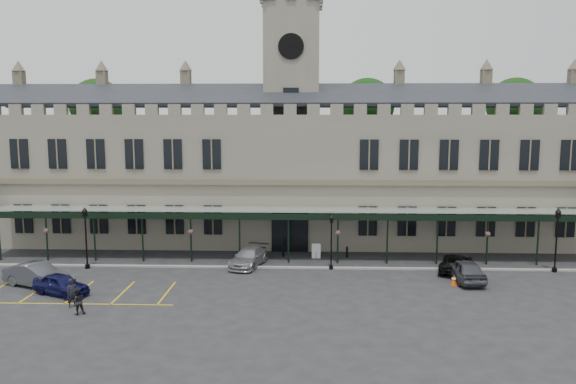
{
  "coord_description": "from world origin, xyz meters",
  "views": [
    {
      "loc": [
        1.54,
        -37.42,
        11.99
      ],
      "look_at": [
        0.0,
        6.0,
        6.0
      ],
      "focal_mm": 35.0,
      "sensor_mm": 36.0,
      "label": 1
    }
  ],
  "objects_px": {
    "person_b": "(78,301)",
    "car_taxi": "(249,257)",
    "sign_board": "(316,251)",
    "clock_tower": "(292,103)",
    "traffic_cone": "(454,280)",
    "lamp_post_mid": "(331,237)",
    "car_left_b": "(37,275)",
    "car_van": "(456,263)",
    "car_right_a": "(465,270)",
    "lamp_post_right": "(557,234)",
    "car_left_a": "(61,284)",
    "station_building": "(292,173)",
    "lamp_post_left": "(86,232)",
    "person_a": "(72,293)"
  },
  "relations": [
    {
      "from": "clock_tower",
      "to": "traffic_cone",
      "type": "bearing_deg",
      "value": -50.53
    },
    {
      "from": "lamp_post_right",
      "to": "person_b",
      "type": "distance_m",
      "value": 34.54
    },
    {
      "from": "sign_board",
      "to": "lamp_post_left",
      "type": "bearing_deg",
      "value": -169.34
    },
    {
      "from": "clock_tower",
      "to": "car_right_a",
      "type": "distance_m",
      "value": 22.38
    },
    {
      "from": "sign_board",
      "to": "person_b",
      "type": "bearing_deg",
      "value": -137.47
    },
    {
      "from": "clock_tower",
      "to": "car_left_b",
      "type": "xyz_separation_m",
      "value": [
        -17.5,
        -15.79,
        -12.29
      ]
    },
    {
      "from": "person_b",
      "to": "car_taxi",
      "type": "bearing_deg",
      "value": -152.36
    },
    {
      "from": "car_left_a",
      "to": "car_taxi",
      "type": "distance_m",
      "value": 14.09
    },
    {
      "from": "lamp_post_right",
      "to": "car_right_a",
      "type": "xyz_separation_m",
      "value": [
        -7.56,
        -2.63,
        -2.14
      ]
    },
    {
      "from": "traffic_cone",
      "to": "car_right_a",
      "type": "height_order",
      "value": "car_right_a"
    },
    {
      "from": "clock_tower",
      "to": "person_b",
      "type": "xyz_separation_m",
      "value": [
        -12.3,
        -21.25,
        -12.29
      ]
    },
    {
      "from": "lamp_post_right",
      "to": "person_b",
      "type": "height_order",
      "value": "lamp_post_right"
    },
    {
      "from": "lamp_post_right",
      "to": "car_left_b",
      "type": "relative_size",
      "value": 1.0
    },
    {
      "from": "car_left_b",
      "to": "person_a",
      "type": "height_order",
      "value": "person_a"
    },
    {
      "from": "clock_tower",
      "to": "car_left_b",
      "type": "bearing_deg",
      "value": -137.95
    },
    {
      "from": "lamp_post_left",
      "to": "person_a",
      "type": "distance_m",
      "value": 9.47
    },
    {
      "from": "lamp_post_mid",
      "to": "lamp_post_right",
      "type": "relative_size",
      "value": 0.87
    },
    {
      "from": "sign_board",
      "to": "car_left_b",
      "type": "relative_size",
      "value": 0.25
    },
    {
      "from": "lamp_post_mid",
      "to": "car_right_a",
      "type": "height_order",
      "value": "lamp_post_mid"
    },
    {
      "from": "traffic_cone",
      "to": "car_taxi",
      "type": "height_order",
      "value": "car_taxi"
    },
    {
      "from": "lamp_post_mid",
      "to": "person_b",
      "type": "distance_m",
      "value": 19.04
    },
    {
      "from": "car_left_a",
      "to": "person_b",
      "type": "height_order",
      "value": "person_b"
    },
    {
      "from": "station_building",
      "to": "traffic_cone",
      "type": "height_order",
      "value": "station_building"
    },
    {
      "from": "sign_board",
      "to": "lamp_post_mid",
      "type": "bearing_deg",
      "value": -72.24
    },
    {
      "from": "lamp_post_mid",
      "to": "car_right_a",
      "type": "relative_size",
      "value": 0.91
    },
    {
      "from": "car_taxi",
      "to": "person_a",
      "type": "bearing_deg",
      "value": -119.93
    },
    {
      "from": "car_van",
      "to": "traffic_cone",
      "type": "bearing_deg",
      "value": 92.92
    },
    {
      "from": "car_taxi",
      "to": "clock_tower",
      "type": "bearing_deg",
      "value": 87.53
    },
    {
      "from": "traffic_cone",
      "to": "person_a",
      "type": "height_order",
      "value": "person_a"
    },
    {
      "from": "car_left_a",
      "to": "car_van",
      "type": "height_order",
      "value": "car_left_a"
    },
    {
      "from": "car_left_a",
      "to": "car_right_a",
      "type": "xyz_separation_m",
      "value": [
        28.0,
        4.11,
        0.11
      ]
    },
    {
      "from": "clock_tower",
      "to": "car_left_a",
      "type": "distance_m",
      "value": 26.21
    },
    {
      "from": "car_right_a",
      "to": "car_left_a",
      "type": "bearing_deg",
      "value": 5.34
    },
    {
      "from": "sign_board",
      "to": "person_b",
      "type": "height_order",
      "value": "person_b"
    },
    {
      "from": "clock_tower",
      "to": "person_b",
      "type": "height_order",
      "value": "clock_tower"
    },
    {
      "from": "station_building",
      "to": "traffic_cone",
      "type": "bearing_deg",
      "value": -50.37
    },
    {
      "from": "car_left_b",
      "to": "lamp_post_right",
      "type": "bearing_deg",
      "value": -60.19
    },
    {
      "from": "station_building",
      "to": "person_a",
      "type": "height_order",
      "value": "station_building"
    },
    {
      "from": "car_taxi",
      "to": "car_right_a",
      "type": "height_order",
      "value": "car_right_a"
    },
    {
      "from": "car_right_a",
      "to": "lamp_post_right",
      "type": "bearing_deg",
      "value": -163.84
    },
    {
      "from": "lamp_post_right",
      "to": "sign_board",
      "type": "xyz_separation_m",
      "value": [
        -18.28,
        3.48,
        -2.34
      ]
    },
    {
      "from": "lamp_post_right",
      "to": "person_a",
      "type": "xyz_separation_m",
      "value": [
        -33.76,
        -9.18,
        -2.04
      ]
    },
    {
      "from": "car_left_b",
      "to": "car_van",
      "type": "distance_m",
      "value": 30.88
    },
    {
      "from": "station_building",
      "to": "person_b",
      "type": "xyz_separation_m",
      "value": [
        -12.3,
        -21.16,
        -5.65
      ]
    },
    {
      "from": "car_taxi",
      "to": "person_a",
      "type": "distance_m",
      "value": 14.22
    },
    {
      "from": "lamp_post_mid",
      "to": "car_left_b",
      "type": "bearing_deg",
      "value": -166.09
    },
    {
      "from": "traffic_cone",
      "to": "lamp_post_mid",
      "type": "bearing_deg",
      "value": 155.51
    },
    {
      "from": "lamp_post_right",
      "to": "sign_board",
      "type": "distance_m",
      "value": 18.76
    },
    {
      "from": "station_building",
      "to": "clock_tower",
      "type": "xyz_separation_m",
      "value": [
        0.0,
        0.09,
        6.64
      ]
    },
    {
      "from": "car_left_b",
      "to": "car_taxi",
      "type": "xyz_separation_m",
      "value": [
        14.36,
        5.85,
        -0.11
      ]
    }
  ]
}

